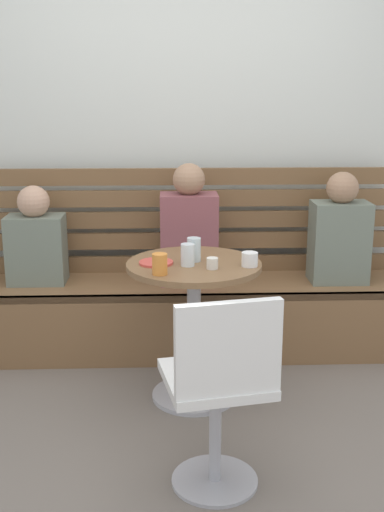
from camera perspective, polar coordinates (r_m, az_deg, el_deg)
The scene contains 15 objects.
ground at distance 2.94m, azimuth 0.38°, elevation -17.71°, with size 8.00×8.00×0.00m, color #70665B.
back_wall at distance 4.12m, azimuth -0.61°, elevation 13.06°, with size 5.20×0.10×2.90m, color silver.
booth_bench at distance 3.92m, azimuth -0.38°, elevation -5.43°, with size 2.70×0.52×0.44m.
booth_backrest at distance 4.00m, azimuth -0.50°, elevation 3.27°, with size 2.65×0.04×0.66m.
cafe_table at distance 3.23m, azimuth 0.17°, elevation -4.39°, with size 0.68×0.68×0.74m.
white_chair at distance 2.51m, azimuth 2.54°, elevation -11.72°, with size 0.47×0.47×0.85m.
person_adult at distance 3.77m, azimuth -0.28°, elevation 2.33°, with size 0.34×0.22×0.72m.
person_child_left at distance 3.90m, azimuth -13.88°, elevation 1.34°, with size 0.34×0.22×0.59m.
person_child_middle at distance 3.90m, azimuth 13.17°, elevation 1.96°, with size 0.34×0.22×0.67m.
cup_glass_tall at distance 3.18m, azimuth 0.17°, elevation 0.59°, with size 0.07×0.07×0.12m, color silver.
cup_tumbler_orange at distance 2.96m, azimuth -2.93°, elevation -0.74°, with size 0.07×0.07×0.10m, color orange.
cup_water_clear at distance 3.09m, azimuth -0.39°, elevation 0.10°, with size 0.07×0.07×0.11m, color white.
cup_espresso_small at distance 3.05m, azimuth 1.85°, elevation -0.66°, with size 0.06×0.06×0.06m, color silver.
cup_ceramic_white at distance 3.10m, azimuth 5.22°, elevation -0.30°, with size 0.08×0.08×0.07m, color white.
plate_small at distance 3.15m, azimuth -3.26°, elevation -0.59°, with size 0.17×0.17×0.01m, color #DB4C42.
Camera 1 is at (-0.11, -2.47, 1.59)m, focal length 44.38 mm.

